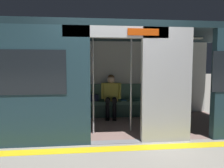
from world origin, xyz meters
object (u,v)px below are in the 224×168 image
Objects in this scene: train_car at (108,64)px; grab_pole_door at (93,84)px; bench_seat at (107,105)px; handbag at (94,98)px; person_seated at (111,93)px; grab_pole_far at (131,83)px; book at (123,100)px.

grab_pole_door is (0.35, 0.55, -0.41)m from train_car.
bench_seat is at bearing -93.66° from train_car.
handbag is at bearing -91.81° from grab_pole_door.
handbag is 0.12× the size of grab_pole_door.
grab_pole_door is at bearing 70.00° from person_seated.
grab_pole_far is (-0.29, 1.31, 0.38)m from person_seated.
book is at bearing -118.97° from train_car.
grab_pole_far is at bearing 136.64° from train_car.
grab_pole_door reaches higher than handbag.
grab_pole_door is at bearing 74.70° from bench_seat.
grab_pole_far is (0.06, 1.39, 0.59)m from book.
bench_seat is 0.48m from book.
book is at bearing -177.23° from bench_seat.
bench_seat is at bearing -24.69° from person_seated.
grab_pole_door is (0.52, 1.43, 0.38)m from person_seated.
person_seated is 4.47× the size of handbag.
person_seated reaches higher than handbag.
bench_seat is at bearing -105.30° from grab_pole_door.
grab_pole_door reaches higher than person_seated.
handbag is at bearing -61.97° from grab_pole_far.
book is (-0.47, -0.02, 0.12)m from bench_seat.
grab_pole_door is at bearing 51.81° from book.
train_car is 0.76m from grab_pole_far.
train_car is 1.40m from handbag.
handbag is 1.70m from grab_pole_far.
train_car is at bearing 78.76° from person_seated.
train_car is 1.48m from book.
grab_pole_door is 0.82m from grab_pole_far.
person_seated is 0.56× the size of grab_pole_far.
handbag is 0.12× the size of grab_pole_far.
book is (-0.53, -0.95, -1.01)m from train_car.
handbag is at bearing -10.21° from bench_seat.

